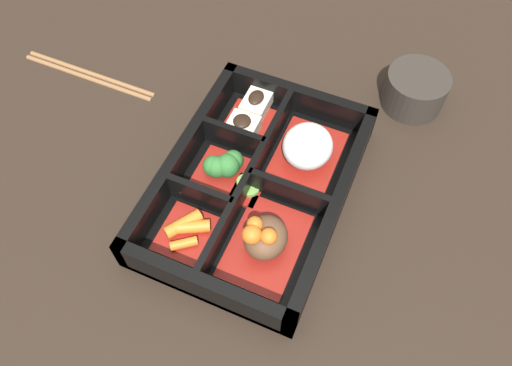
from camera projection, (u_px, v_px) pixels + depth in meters
The scene contains 11 objects.
ground_plane at pixel (256, 194), 0.62m from camera, with size 3.00×3.00×0.00m, color black.
bento_base at pixel (256, 192), 0.61m from camera, with size 0.30×0.21×0.01m.
bento_rim at pixel (254, 182), 0.60m from camera, with size 0.30×0.21×0.05m.
bowl_rice at pixel (307, 148), 0.62m from camera, with size 0.11×0.08×0.05m.
bowl_stew at pixel (265, 239), 0.55m from camera, with size 0.11×0.08×0.06m.
bowl_tofu at pixel (249, 118), 0.65m from camera, with size 0.09×0.06×0.03m.
bowl_greens at pixel (222, 167), 0.61m from camera, with size 0.07×0.06×0.03m.
bowl_carrots at pixel (187, 231), 0.57m from camera, with size 0.07×0.06×0.02m.
bowl_pickles at pixel (247, 189), 0.61m from camera, with size 0.04×0.03×0.01m.
tea_cup at pixel (415, 89), 0.68m from camera, with size 0.08×0.08×0.05m.
chopsticks at pixel (89, 74), 0.72m from camera, with size 0.02×0.21×0.01m.
Camera 1 is at (0.29, 0.13, 0.53)m, focal length 35.00 mm.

